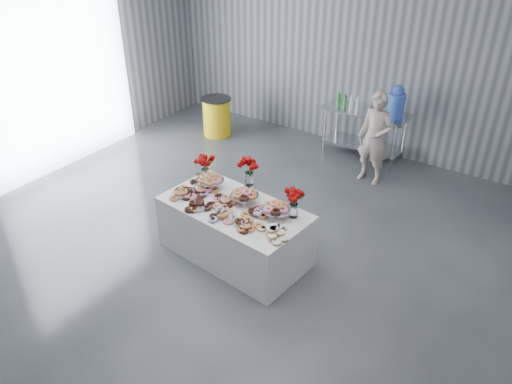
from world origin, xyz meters
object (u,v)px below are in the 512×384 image
(display_table, at_px, (235,231))
(trash_barrel, at_px, (217,116))
(person, at_px, (375,138))
(prep_table, at_px, (365,125))
(water_jug, at_px, (396,103))

(display_table, distance_m, trash_barrel, 3.91)
(person, bearing_deg, prep_table, 128.60)
(display_table, xyz_separation_m, water_jug, (0.71, 3.61, 0.77))
(display_table, height_order, person, person)
(person, bearing_deg, display_table, -97.26)
(water_jug, bearing_deg, trash_barrel, -168.21)
(prep_table, distance_m, water_jug, 0.73)
(display_table, xyz_separation_m, person, (0.68, 2.88, 0.39))
(water_jug, distance_m, trash_barrel, 3.45)
(prep_table, xyz_separation_m, person, (0.47, -0.73, 0.15))
(person, bearing_deg, trash_barrel, -174.83)
(display_table, bearing_deg, prep_table, 86.73)
(prep_table, bearing_deg, trash_barrel, -166.18)
(display_table, distance_m, person, 2.99)
(prep_table, bearing_deg, display_table, -93.27)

